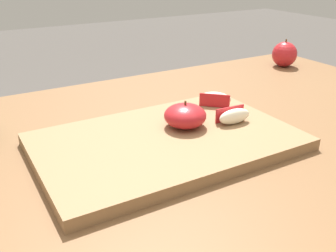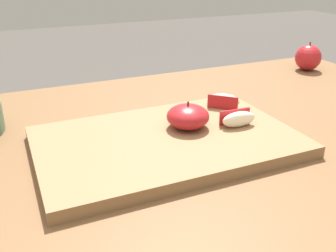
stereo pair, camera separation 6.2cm
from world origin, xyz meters
name	(u,v)px [view 1 (the left image)]	position (x,y,z in m)	size (l,w,h in m)	color
dining_table	(147,207)	(0.00, 0.00, 0.67)	(1.42, 0.80, 0.77)	brown
cutting_board	(168,143)	(0.04, 0.00, 0.78)	(0.42, 0.27, 0.02)	olive
apple_half_skin_up	(185,116)	(0.09, 0.02, 0.81)	(0.07, 0.07, 0.05)	#B21E23
apple_wedge_back	(215,99)	(0.19, 0.08, 0.81)	(0.06, 0.06, 0.03)	#F4EACC
apple_wedge_front	(234,116)	(0.17, -0.01, 0.81)	(0.06, 0.03, 0.03)	#F4EACC
whole_apple_crimson	(285,54)	(0.58, 0.27, 0.81)	(0.07, 0.07, 0.08)	#B21E23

